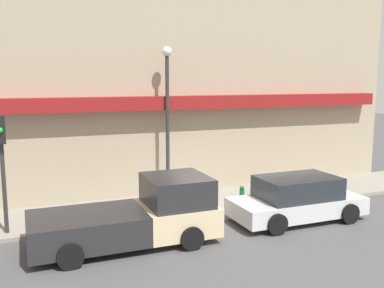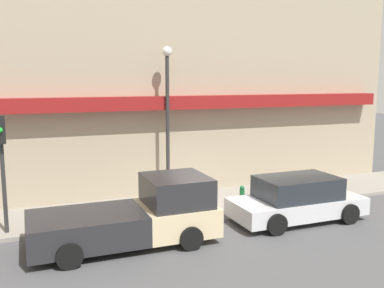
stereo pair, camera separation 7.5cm
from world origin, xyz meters
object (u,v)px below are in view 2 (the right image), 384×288
object	(u,v)px
parked_car	(297,199)
pickup_truck	(137,216)
street_lamp	(167,105)
traffic_light	(2,153)
fire_hydrant	(242,194)

from	to	relation	value
parked_car	pickup_truck	bearing A→B (deg)	178.95
pickup_truck	street_lamp	xyz separation A→B (m)	(2.14, 3.63, 2.85)
pickup_truck	traffic_light	xyz separation A→B (m)	(-3.44, 1.83, 1.72)
pickup_truck	traffic_light	world-z (taller)	traffic_light
parked_car	fire_hydrant	size ratio (longest dim) A/B	7.32
traffic_light	fire_hydrant	bearing A→B (deg)	2.77
pickup_truck	parked_car	bearing A→B (deg)	0.66
pickup_truck	parked_car	xyz separation A→B (m)	(5.36, -0.00, -0.09)
fire_hydrant	street_lamp	xyz separation A→B (m)	(-2.39, 1.42, 3.22)
street_lamp	pickup_truck	bearing A→B (deg)	-120.49
pickup_truck	fire_hydrant	distance (m)	5.05
pickup_truck	parked_car	world-z (taller)	pickup_truck
street_lamp	traffic_light	world-z (taller)	street_lamp
street_lamp	traffic_light	bearing A→B (deg)	-162.08
pickup_truck	street_lamp	size ratio (longest dim) A/B	0.91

